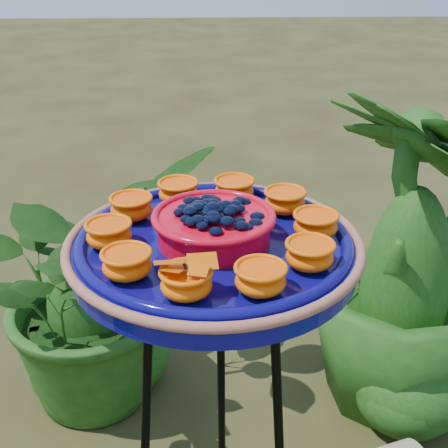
{
  "coord_description": "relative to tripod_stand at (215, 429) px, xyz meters",
  "views": [
    {
      "loc": [
        -0.1,
        -1.05,
        1.53
      ],
      "look_at": [
        -0.06,
        -0.08,
        1.05
      ],
      "focal_mm": 50.0,
      "sensor_mm": 36.0,
      "label": 1
    }
  ],
  "objects": [
    {
      "name": "shrub_back_left",
      "position": [
        -0.41,
        0.83,
        -0.15
      ],
      "size": [
        1.02,
        1.05,
        0.89
      ],
      "primitive_type": "imported",
      "rotation": [
        0.0,
        0.0,
        0.98
      ],
      "color": "#184512",
      "rests_on": "ground"
    },
    {
      "name": "tripod_stand",
      "position": [
        0.0,
        0.0,
        0.0
      ],
      "size": [
        0.39,
        0.4,
        0.98
      ],
      "rotation": [
        0.0,
        0.0,
        -0.11
      ],
      "color": "black",
      "rests_on": "ground"
    },
    {
      "name": "shrub_back_right",
      "position": [
        0.64,
        0.76,
        -0.05
      ],
      "size": [
        0.86,
        0.86,
        1.1
      ],
      "primitive_type": "imported",
      "rotation": [
        0.0,
        0.0,
        2.19
      ],
      "color": "#184512",
      "rests_on": "ground"
    },
    {
      "name": "feeder_dish",
      "position": [
        -0.0,
        -0.0,
        0.43
      ],
      "size": [
        0.55,
        0.55,
        0.12
      ],
      "rotation": [
        0.0,
        0.0,
        -0.11
      ],
      "color": "#0A0860",
      "rests_on": "tripod_stand"
    }
  ]
}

